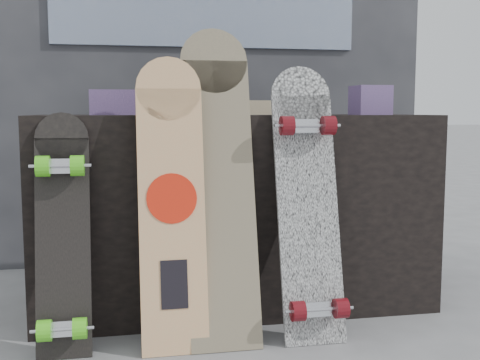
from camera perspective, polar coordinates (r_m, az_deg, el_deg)
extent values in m
plane|color=slate|center=(2.17, 1.90, -15.51)|extent=(60.00, 60.00, 0.00)
cube|color=black|center=(2.54, -0.64, -2.88)|extent=(1.60, 0.60, 0.80)
cube|color=#303035|center=(3.35, -3.39, 11.42)|extent=(2.40, 0.20, 2.20)
cube|color=navy|center=(3.27, -3.14, 15.08)|extent=(1.60, 0.02, 0.30)
cube|color=navy|center=(2.49, -11.97, 7.21)|extent=(0.18, 0.12, 0.10)
cube|color=navy|center=(2.57, 12.25, 7.40)|extent=(0.14, 0.14, 0.12)
cube|color=#D1B78C|center=(2.57, 0.72, 6.88)|extent=(0.22, 0.10, 0.06)
cube|color=#C5BA85|center=(2.07, -6.45, -3.77)|extent=(0.23, 0.19, 0.90)
cylinder|color=#C5BA85|center=(2.13, -6.81, 8.57)|extent=(0.23, 0.06, 0.23)
cylinder|color=red|center=(2.06, -6.48, -1.74)|extent=(0.17, 0.04, 0.17)
cube|color=black|center=(2.07, -6.25, -9.82)|extent=(0.09, 0.04, 0.16)
cube|color=#C5B086|center=(2.13, -1.88, -2.01)|extent=(0.25, 0.29, 1.00)
cylinder|color=#C5B086|center=(2.25, -2.51, 11.19)|extent=(0.25, 0.08, 0.24)
cube|color=white|center=(2.18, 6.48, -3.52)|extent=(0.22, 0.23, 0.87)
cylinder|color=white|center=(2.26, 5.77, 7.92)|extent=(0.22, 0.07, 0.22)
cube|color=silver|center=(2.15, 7.37, -12.06)|extent=(0.09, 0.04, 0.06)
cylinder|color=#5D0D13|center=(2.11, 5.51, -12.27)|extent=(0.04, 0.07, 0.07)
cylinder|color=#5D0D13|center=(2.15, 9.53, -11.90)|extent=(0.05, 0.07, 0.07)
cube|color=silver|center=(2.19, 6.28, 5.04)|extent=(0.09, 0.04, 0.06)
cylinder|color=#5D0D13|center=(2.15, 4.47, 5.16)|extent=(0.04, 0.07, 0.07)
cylinder|color=#5D0D13|center=(2.19, 8.37, 5.14)|extent=(0.05, 0.07, 0.07)
cube|color=black|center=(2.12, -16.43, -6.08)|extent=(0.18, 0.18, 0.73)
cylinder|color=black|center=(2.16, -16.55, 3.80)|extent=(0.18, 0.05, 0.18)
cube|color=silver|center=(2.10, -16.45, -13.37)|extent=(0.09, 0.04, 0.06)
cylinder|color=#52D31D|center=(2.08, -18.06, -13.44)|extent=(0.04, 0.07, 0.07)
cylinder|color=#52D31D|center=(2.07, -14.94, -13.44)|extent=(0.04, 0.07, 0.07)
cube|color=silver|center=(2.10, -16.63, 1.22)|extent=(0.09, 0.04, 0.06)
cylinder|color=#52D31D|center=(2.09, -18.19, 1.25)|extent=(0.04, 0.07, 0.07)
cylinder|color=#52D31D|center=(2.08, -15.16, 1.32)|extent=(0.04, 0.07, 0.07)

